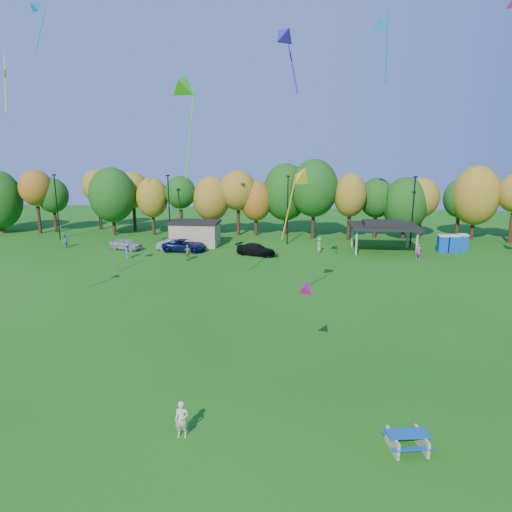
# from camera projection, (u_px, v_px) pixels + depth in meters

# --- Properties ---
(ground) EXTENTS (160.00, 160.00, 0.00)m
(ground) POSITION_uv_depth(u_px,v_px,m) (213.00, 405.00, 22.40)
(ground) COLOR #19600F
(ground) RESTS_ON ground
(tree_line) EXTENTS (93.57, 10.55, 11.15)m
(tree_line) POSITION_uv_depth(u_px,v_px,m) (268.00, 196.00, 65.27)
(tree_line) COLOR black
(tree_line) RESTS_ON ground
(lamp_posts) EXTENTS (64.50, 0.25, 9.09)m
(lamp_posts) POSITION_uv_depth(u_px,v_px,m) (288.00, 208.00, 59.84)
(lamp_posts) COLOR black
(lamp_posts) RESTS_ON ground
(utility_building) EXTENTS (6.30, 4.30, 3.25)m
(utility_building) POSITION_uv_depth(u_px,v_px,m) (195.00, 233.00, 59.89)
(utility_building) COLOR tan
(utility_building) RESTS_ON ground
(pavilion) EXTENTS (8.20, 6.20, 3.77)m
(pavilion) POSITION_uv_depth(u_px,v_px,m) (384.00, 226.00, 56.05)
(pavilion) COLOR tan
(pavilion) RESTS_ON ground
(porta_potties) EXTENTS (3.75, 1.94, 2.18)m
(porta_potties) POSITION_uv_depth(u_px,v_px,m) (453.00, 243.00, 56.15)
(porta_potties) COLOR #0D46A9
(porta_potties) RESTS_ON ground
(picnic_table) EXTENTS (1.97, 1.73, 0.75)m
(picnic_table) POSITION_uv_depth(u_px,v_px,m) (407.00, 440.00, 19.04)
(picnic_table) COLOR tan
(picnic_table) RESTS_ON ground
(kite_flyer) EXTENTS (0.64, 0.46, 1.66)m
(kite_flyer) POSITION_uv_depth(u_px,v_px,m) (182.00, 420.00, 19.78)
(kite_flyer) COLOR beige
(kite_flyer) RESTS_ON ground
(car_a) EXTENTS (4.62, 2.95, 1.46)m
(car_a) POSITION_uv_depth(u_px,v_px,m) (126.00, 244.00, 57.54)
(car_a) COLOR #BBBBBB
(car_a) RESTS_ON ground
(car_b) EXTENTS (4.05, 1.41, 1.34)m
(car_b) POSITION_uv_depth(u_px,v_px,m) (173.00, 245.00, 57.22)
(car_b) COLOR gray
(car_b) RESTS_ON ground
(car_c) EXTENTS (5.57, 2.78, 1.51)m
(car_c) POSITION_uv_depth(u_px,v_px,m) (185.00, 245.00, 56.53)
(car_c) COLOR #0B1443
(car_c) RESTS_ON ground
(car_d) EXTENTS (5.12, 3.35, 1.38)m
(car_d) POSITION_uv_depth(u_px,v_px,m) (256.00, 250.00, 54.49)
(car_d) COLOR black
(car_d) RESTS_ON ground
(far_person_0) EXTENTS (1.06, 1.34, 1.82)m
(far_person_0) POSITION_uv_depth(u_px,v_px,m) (128.00, 251.00, 52.65)
(far_person_0) COLOR #6456BE
(far_person_0) RESTS_ON ground
(far_person_1) EXTENTS (1.16, 0.84, 1.83)m
(far_person_1) POSITION_uv_depth(u_px,v_px,m) (187.00, 253.00, 51.82)
(far_person_1) COLOR #7B8551
(far_person_1) RESTS_ON ground
(far_person_2) EXTENTS (0.83, 1.01, 1.79)m
(far_person_2) POSITION_uv_depth(u_px,v_px,m) (319.00, 245.00, 56.24)
(far_person_2) COLOR #859E6C
(far_person_2) RESTS_ON ground
(far_person_3) EXTENTS (0.75, 0.64, 1.74)m
(far_person_3) POSITION_uv_depth(u_px,v_px,m) (418.00, 251.00, 52.67)
(far_person_3) COLOR #B0538E
(far_person_3) RESTS_ON ground
(far_person_4) EXTENTS (0.86, 1.00, 1.77)m
(far_person_4) POSITION_uv_depth(u_px,v_px,m) (65.00, 241.00, 58.68)
(far_person_4) COLOR #5282B5
(far_person_4) RESTS_ON ground
(kite_0) EXTENTS (2.20, 2.75, 4.61)m
(kite_0) POSITION_uv_depth(u_px,v_px,m) (282.00, 35.00, 30.29)
(kite_0) COLOR #331C9E
(kite_3) EXTENTS (2.48, 3.11, 5.50)m
(kite_3) POSITION_uv_depth(u_px,v_px,m) (302.00, 175.00, 32.10)
(kite_3) COLOR yellow
(kite_6) EXTENTS (1.93, 4.55, 7.59)m
(kite_6) POSITION_uv_depth(u_px,v_px,m) (184.00, 83.00, 30.40)
(kite_6) COLOR #3BC31A
(kite_12) EXTENTS (1.71, 2.65, 4.43)m
(kite_12) POSITION_uv_depth(u_px,v_px,m) (37.00, 7.00, 42.88)
(kite_12) COLOR #0B84A8
(kite_14) EXTENTS (1.15, 1.35, 1.19)m
(kite_14) POSITION_uv_depth(u_px,v_px,m) (306.00, 286.00, 24.95)
(kite_14) COLOR #CE0B85
(kite_15) EXTENTS (2.04, 4.03, 6.60)m
(kite_15) POSITION_uv_depth(u_px,v_px,m) (381.00, 21.00, 41.09)
(kite_15) COLOR #2188D4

